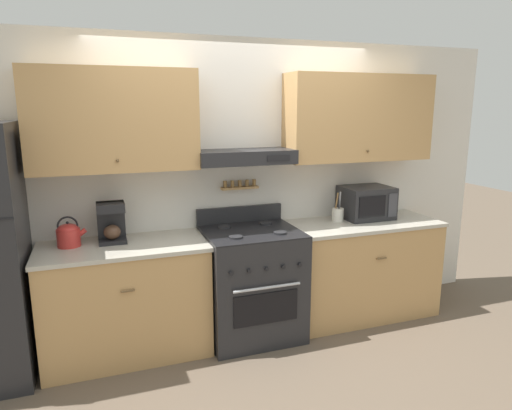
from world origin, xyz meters
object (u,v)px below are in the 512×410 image
(utensil_crock, at_px, (338,214))
(coffee_maker, at_px, (111,222))
(stove_range, at_px, (252,283))
(tea_kettle, at_px, (69,234))
(microwave, at_px, (366,202))

(utensil_crock, bearing_deg, coffee_maker, 179.31)
(coffee_maker, bearing_deg, stove_range, -8.20)
(tea_kettle, relative_size, utensil_crock, 0.85)
(stove_range, distance_m, utensil_crock, 1.05)
(stove_range, relative_size, coffee_maker, 3.41)
(coffee_maker, bearing_deg, microwave, -0.16)
(tea_kettle, bearing_deg, coffee_maker, 4.36)
(coffee_maker, xyz_separation_m, utensil_crock, (2.02, -0.02, -0.09))
(coffee_maker, distance_m, microwave, 2.33)
(coffee_maker, distance_m, utensil_crock, 2.02)
(microwave, height_order, utensil_crock, microwave)
(stove_range, xyz_separation_m, tea_kettle, (-1.44, 0.14, 0.53))
(utensil_crock, bearing_deg, microwave, 3.23)
(coffee_maker, bearing_deg, tea_kettle, -175.64)
(utensil_crock, bearing_deg, tea_kettle, -180.00)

